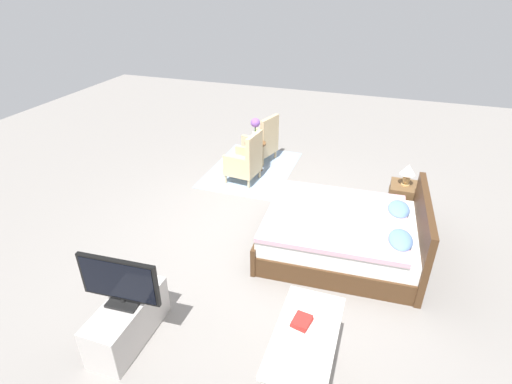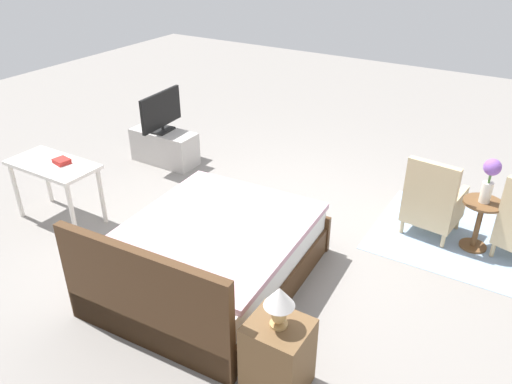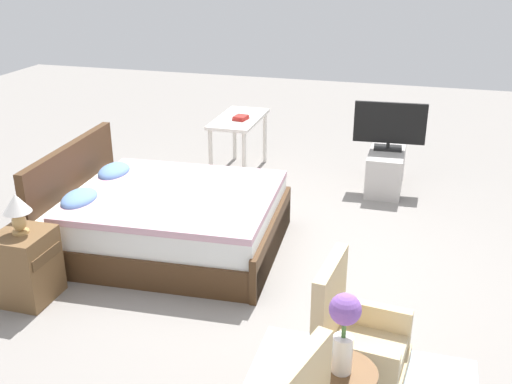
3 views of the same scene
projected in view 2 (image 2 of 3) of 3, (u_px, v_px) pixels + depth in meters
The scene contains 12 objects.
ground_plane at pixel (268, 230), 5.64m from camera, with size 16.00×16.00×0.00m, color gray.
floor_rug at pixel (474, 243), 5.40m from camera, with size 2.10×1.50×0.01m.
bed at pixel (209, 257), 4.67m from camera, with size 1.73×2.11×0.96m.
armchair_by_window_right at pixel (432, 203), 5.39m from camera, with size 0.60×0.60×0.92m.
side_table at pixel (479, 219), 5.17m from camera, with size 0.40×0.40×0.56m.
flower_vase at pixel (490, 176), 4.93m from camera, with size 0.17×0.17×0.48m.
nightstand at pixel (278, 355), 3.63m from camera, with size 0.44×0.41×0.59m.
table_lamp at pixel (279, 301), 3.38m from camera, with size 0.22×0.22×0.33m.
tv_stand at pixel (165, 147), 7.10m from camera, with size 0.96×0.40×0.47m.
tv_flatscreen at pixel (161, 112), 6.85m from camera, with size 0.22×0.82×0.56m.
vanity_desk at pixel (54, 172), 5.55m from camera, with size 1.04×0.52×0.72m.
book_stack at pixel (62, 161), 5.48m from camera, with size 0.21×0.18×0.05m.
Camera 2 is at (-2.35, 4.12, 3.08)m, focal length 35.00 mm.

